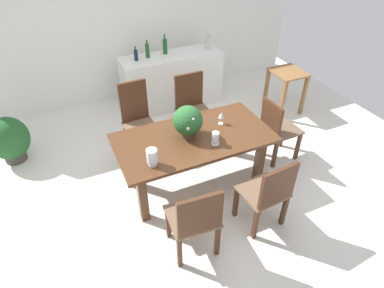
% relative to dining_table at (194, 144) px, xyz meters
% --- Properties ---
extents(ground_plane, '(7.04, 7.04, 0.00)m').
position_rel_dining_table_xyz_m(ground_plane, '(0.00, 0.09, -0.62)').
color(ground_plane, silver).
extents(back_wall, '(6.40, 0.10, 2.60)m').
position_rel_dining_table_xyz_m(back_wall, '(0.00, 2.69, 0.68)').
color(back_wall, white).
rests_on(back_wall, ground).
extents(dining_table, '(1.85, 0.95, 0.73)m').
position_rel_dining_table_xyz_m(dining_table, '(0.00, 0.00, 0.00)').
color(dining_table, '#4C2D19').
rests_on(dining_table, ground).
extents(chair_far_left, '(0.43, 0.43, 1.06)m').
position_rel_dining_table_xyz_m(chair_far_left, '(-0.42, 0.97, -0.04)').
color(chair_far_left, '#422616').
rests_on(chair_far_left, ground).
extents(chair_near_right, '(0.50, 0.47, 0.93)m').
position_rel_dining_table_xyz_m(chair_near_right, '(0.42, -0.96, -0.09)').
color(chair_near_right, '#422616').
rests_on(chair_near_right, ground).
extents(chair_near_left, '(0.51, 0.49, 0.93)m').
position_rel_dining_table_xyz_m(chair_near_left, '(-0.42, -0.97, -0.09)').
color(chair_near_left, '#422616').
rests_on(chair_near_left, ground).
extents(chair_foot_end, '(0.49, 0.42, 0.92)m').
position_rel_dining_table_xyz_m(chair_foot_end, '(1.22, -0.00, -0.11)').
color(chair_foot_end, '#422616').
rests_on(chair_foot_end, ground).
extents(chair_far_right, '(0.47, 0.48, 1.00)m').
position_rel_dining_table_xyz_m(chair_far_right, '(0.42, 0.98, -0.07)').
color(chair_far_right, '#422616').
rests_on(chair_far_right, ground).
extents(flower_centerpiece, '(0.35, 0.36, 0.39)m').
position_rel_dining_table_xyz_m(flower_centerpiece, '(-0.05, 0.05, 0.32)').
color(flower_centerpiece, '#4C3828').
rests_on(flower_centerpiece, dining_table).
extents(crystal_vase_left, '(0.09, 0.09, 0.16)m').
position_rel_dining_table_xyz_m(crystal_vase_left, '(0.16, -0.23, 0.20)').
color(crystal_vase_left, silver).
rests_on(crystal_vase_left, dining_table).
extents(crystal_vase_center_near, '(0.12, 0.12, 0.20)m').
position_rel_dining_table_xyz_m(crystal_vase_center_near, '(-0.60, -0.28, 0.23)').
color(crystal_vase_center_near, silver).
rests_on(crystal_vase_center_near, dining_table).
extents(wine_glass, '(0.07, 0.07, 0.17)m').
position_rel_dining_table_xyz_m(wine_glass, '(0.42, 0.11, 0.23)').
color(wine_glass, silver).
rests_on(wine_glass, dining_table).
extents(kitchen_counter, '(1.69, 0.53, 0.93)m').
position_rel_dining_table_xyz_m(kitchen_counter, '(0.50, 1.98, -0.15)').
color(kitchen_counter, silver).
rests_on(kitchen_counter, ground).
extents(wine_bottle_tall, '(0.07, 0.07, 0.32)m').
position_rel_dining_table_xyz_m(wine_bottle_tall, '(0.43, 2.08, 0.43)').
color(wine_bottle_tall, '#194C1E').
rests_on(wine_bottle_tall, kitchen_counter).
extents(wine_bottle_green, '(0.06, 0.06, 0.28)m').
position_rel_dining_table_xyz_m(wine_bottle_green, '(0.12, 2.04, 0.42)').
color(wine_bottle_green, '#194C1E').
rests_on(wine_bottle_green, kitchen_counter).
extents(wine_bottle_amber, '(0.06, 0.06, 0.23)m').
position_rel_dining_table_xyz_m(wine_bottle_amber, '(-0.08, 2.00, 0.40)').
color(wine_bottle_amber, '#0F1E38').
rests_on(wine_bottle_amber, kitchen_counter).
extents(wine_bottle_clear, '(0.08, 0.08, 0.29)m').
position_rel_dining_table_xyz_m(wine_bottle_clear, '(1.16, 1.97, 0.42)').
color(wine_bottle_clear, '#B2BFB7').
rests_on(wine_bottle_clear, kitchen_counter).
extents(side_table, '(0.51, 0.54, 0.72)m').
position_rel_dining_table_xyz_m(side_table, '(2.16, 1.02, -0.09)').
color(side_table, brown).
rests_on(side_table, ground).
extents(potted_plant_floor, '(0.55, 0.55, 0.67)m').
position_rel_dining_table_xyz_m(potted_plant_floor, '(-2.10, 1.46, -0.27)').
color(potted_plant_floor, '#423D38').
rests_on(potted_plant_floor, ground).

